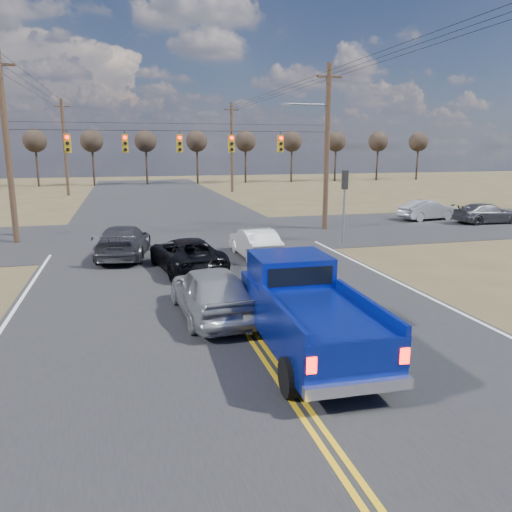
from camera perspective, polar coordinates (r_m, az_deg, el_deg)
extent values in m
plane|color=brown|center=(12.68, 1.14, -11.42)|extent=(160.00, 160.00, 0.00)
cube|color=#28282B|center=(22.00, -6.01, -1.14)|extent=(14.00, 120.00, 0.02)
cube|color=#28282B|center=(29.77, -8.39, 2.34)|extent=(120.00, 12.00, 0.02)
cylinder|color=#473323|center=(29.73, -26.54, 10.88)|extent=(0.32, 0.32, 10.00)
cylinder|color=#473323|center=(31.60, 8.11, 12.04)|extent=(0.32, 0.32, 10.00)
cube|color=#473323|center=(31.87, 8.35, 19.61)|extent=(1.60, 0.12, 0.12)
cylinder|color=black|center=(29.34, -8.77, 13.96)|extent=(18.00, 0.02, 0.02)
cylinder|color=black|center=(29.36, -8.80, 14.74)|extent=(18.00, 0.02, 0.02)
cube|color=#B28C14|center=(29.29, -20.73, 11.96)|extent=(0.34, 0.24, 1.00)
cylinder|color=#FF0C05|center=(29.15, -20.81, 12.60)|extent=(0.20, 0.06, 0.20)
cylinder|color=black|center=(29.15, -20.76, 11.96)|extent=(0.20, 0.06, 0.20)
cylinder|color=black|center=(29.15, -20.71, 11.31)|extent=(0.20, 0.06, 0.20)
cube|color=black|center=(29.13, -20.83, 12.82)|extent=(0.24, 0.14, 0.03)
cube|color=#B28C14|center=(29.16, -14.73, 12.34)|extent=(0.34, 0.24, 1.00)
cylinder|color=#FF0C05|center=(29.02, -14.77, 12.99)|extent=(0.20, 0.06, 0.20)
cylinder|color=black|center=(29.02, -14.73, 12.34)|extent=(0.20, 0.06, 0.20)
cylinder|color=black|center=(29.02, -14.69, 11.69)|extent=(0.20, 0.06, 0.20)
cube|color=black|center=(28.99, -14.78, 13.21)|extent=(0.24, 0.14, 0.03)
cube|color=#B28C14|center=(29.33, -8.72, 12.59)|extent=(0.34, 0.24, 1.00)
cylinder|color=#FF0C05|center=(29.19, -8.71, 13.24)|extent=(0.20, 0.06, 0.20)
cylinder|color=black|center=(29.19, -8.69, 12.60)|extent=(0.20, 0.06, 0.20)
cylinder|color=black|center=(29.19, -8.67, 11.95)|extent=(0.20, 0.06, 0.20)
cube|color=black|center=(29.17, -8.72, 13.46)|extent=(0.24, 0.14, 0.03)
cube|color=#B28C14|center=(29.81, -2.84, 12.71)|extent=(0.34, 0.24, 1.00)
cylinder|color=#FF0C05|center=(29.67, -2.79, 13.35)|extent=(0.20, 0.06, 0.20)
cylinder|color=black|center=(29.67, -2.78, 12.71)|extent=(0.20, 0.06, 0.20)
cylinder|color=black|center=(29.67, -2.78, 12.08)|extent=(0.20, 0.06, 0.20)
cube|color=black|center=(29.65, -2.78, 13.56)|extent=(0.24, 0.14, 0.03)
cube|color=#B28C14|center=(30.57, 2.81, 12.70)|extent=(0.34, 0.24, 1.00)
cylinder|color=#FF0C05|center=(30.44, 2.89, 13.33)|extent=(0.20, 0.06, 0.20)
cylinder|color=black|center=(30.44, 2.89, 12.70)|extent=(0.20, 0.06, 0.20)
cylinder|color=black|center=(30.44, 2.88, 12.08)|extent=(0.20, 0.06, 0.20)
cube|color=black|center=(30.42, 2.91, 13.53)|extent=(0.24, 0.14, 0.03)
cylinder|color=slate|center=(27.39, 9.99, 4.81)|extent=(0.12, 0.12, 3.20)
cube|color=black|center=(27.22, 10.13, 8.57)|extent=(0.24, 0.34, 1.00)
cylinder|color=slate|center=(31.19, 5.78, 16.88)|extent=(2.80, 0.10, 0.10)
cube|color=slate|center=(30.76, 3.41, 16.89)|extent=(0.55, 0.22, 0.14)
cylinder|color=#473323|center=(57.45, -21.01, 11.46)|extent=(0.32, 0.32, 10.00)
cube|color=#473323|center=(57.59, -21.34, 15.63)|extent=(1.60, 0.12, 0.12)
cylinder|color=#473323|center=(58.44, -2.79, 12.24)|extent=(0.32, 0.32, 10.00)
cube|color=#473323|center=(58.58, -2.83, 16.35)|extent=(1.60, 0.12, 0.12)
cylinder|color=black|center=(28.92, -26.38, 19.48)|extent=(0.02, 58.00, 0.02)
cylinder|color=black|center=(30.70, 7.85, 20.10)|extent=(0.02, 58.00, 0.02)
cylinder|color=black|center=(30.97, 9.13, 19.99)|extent=(0.02, 58.00, 0.02)
cylinder|color=black|center=(31.25, 10.38, 19.88)|extent=(0.02, 58.00, 0.02)
cylinder|color=#33261C|center=(72.01, -23.73, 9.46)|extent=(0.28, 0.28, 5.50)
sphere|color=#2D231C|center=(71.97, -23.95, 11.96)|extent=(3.00, 3.00, 3.00)
cylinder|color=#33261C|center=(71.30, -18.10, 9.87)|extent=(0.28, 0.28, 5.50)
sphere|color=#2D231C|center=(71.26, -18.27, 12.40)|extent=(3.00, 3.00, 3.00)
cylinder|color=#33261C|center=(71.27, -12.39, 10.19)|extent=(0.28, 0.28, 5.50)
sphere|color=#2D231C|center=(71.23, -12.51, 12.72)|extent=(3.00, 3.00, 3.00)
cylinder|color=#33261C|center=(71.92, -6.72, 10.40)|extent=(0.28, 0.28, 5.50)
sphere|color=#2D231C|center=(71.89, -6.79, 12.91)|extent=(3.00, 3.00, 3.00)
cylinder|color=#33261C|center=(73.24, -1.20, 10.52)|extent=(0.28, 0.28, 5.50)
sphere|color=#2D231C|center=(73.21, -1.22, 12.98)|extent=(3.00, 3.00, 3.00)
cylinder|color=#33261C|center=(75.19, 4.08, 10.54)|extent=(0.28, 0.28, 5.50)
sphere|color=#2D231C|center=(75.16, 4.11, 12.94)|extent=(3.00, 3.00, 3.00)
cylinder|color=#33261C|center=(77.73, 9.05, 10.48)|extent=(0.28, 0.28, 5.50)
sphere|color=#2D231C|center=(77.70, 9.13, 12.80)|extent=(3.00, 3.00, 3.00)
cylinder|color=#33261C|center=(80.79, 13.68, 10.35)|extent=(0.28, 0.28, 5.50)
sphere|color=#2D231C|center=(80.76, 13.79, 12.58)|extent=(3.00, 3.00, 3.00)
cylinder|color=#33261C|center=(84.33, 17.94, 10.18)|extent=(0.28, 0.28, 5.50)
sphere|color=#2D231C|center=(84.30, 18.08, 12.31)|extent=(3.00, 3.00, 3.00)
cylinder|color=black|center=(10.68, 4.04, -13.65)|extent=(0.37, 0.88, 0.87)
cylinder|color=black|center=(11.42, 14.21, -12.24)|extent=(0.37, 0.88, 0.87)
cylinder|color=black|center=(14.18, -0.65, -6.91)|extent=(0.37, 0.88, 0.87)
cylinder|color=black|center=(14.74, 7.25, -6.25)|extent=(0.37, 0.88, 0.87)
cube|color=navy|center=(12.49, 5.97, -7.05)|extent=(2.33, 5.92, 1.09)
cube|color=navy|center=(13.67, 3.90, -1.40)|extent=(2.06, 1.90, 0.78)
cube|color=black|center=(12.84, 5.08, -2.33)|extent=(1.74, 0.11, 0.49)
cube|color=navy|center=(10.95, 2.87, -6.21)|extent=(0.21, 3.58, 0.22)
cube|color=navy|center=(11.67, 12.69, -5.33)|extent=(0.21, 3.58, 0.22)
cube|color=navy|center=(9.90, 11.60, -11.22)|extent=(2.17, 0.15, 0.65)
cube|color=silver|center=(10.09, 11.63, -14.50)|extent=(2.23, 0.26, 0.24)
cube|color=#FF0C05|center=(9.55, 6.35, -12.31)|extent=(0.20, 0.07, 0.33)
cube|color=#FF0C05|center=(10.30, 16.61, -10.87)|extent=(0.20, 0.07, 0.33)
imported|color=#93969A|center=(15.27, -5.15, -4.04)|extent=(2.23, 4.89, 1.63)
imported|color=black|center=(21.20, -7.95, 0.23)|extent=(3.07, 5.33, 1.40)
imported|color=silver|center=(23.53, -0.14, 1.54)|extent=(1.66, 4.28, 1.39)
imported|color=#36363B|center=(24.26, -14.92, 1.60)|extent=(2.89, 5.49, 1.52)
imported|color=#B1B6BA|center=(37.71, 19.02, 4.98)|extent=(2.20, 4.47, 1.41)
imported|color=#3A3A40|center=(37.55, 24.89, 4.43)|extent=(1.93, 4.67, 1.35)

